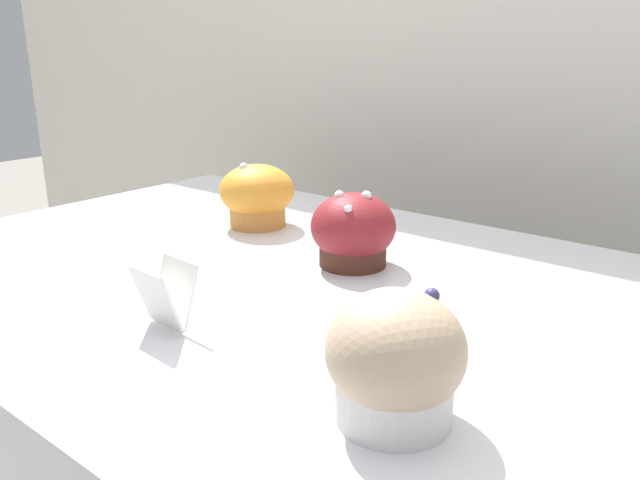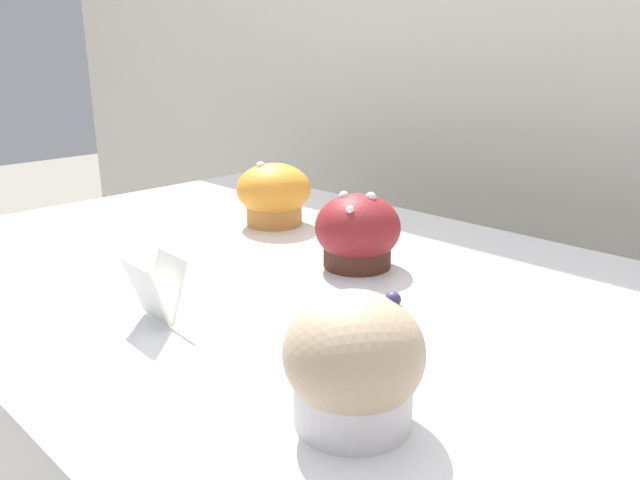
% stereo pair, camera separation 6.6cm
% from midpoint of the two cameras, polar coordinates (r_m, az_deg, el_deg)
% --- Properties ---
extents(wall_back, '(3.20, 0.10, 1.80)m').
position_cam_midpoint_polar(wall_back, '(1.17, 21.75, 4.59)').
color(wall_back, beige).
rests_on(wall_back, ground).
extents(muffin_front_center, '(0.10, 0.10, 0.09)m').
position_cam_midpoint_polar(muffin_front_center, '(0.70, 6.13, 0.64)').
color(muffin_front_center, '#48251A').
rests_on(muffin_front_center, display_counter).
extents(muffin_back_left, '(0.09, 0.09, 0.09)m').
position_cam_midpoint_polar(muffin_back_left, '(0.42, 7.70, -11.25)').
color(muffin_back_left, silver).
rests_on(muffin_back_left, display_counter).
extents(muffin_back_right, '(0.10, 0.10, 0.09)m').
position_cam_midpoint_polar(muffin_back_right, '(0.87, -2.09, 4.20)').
color(muffin_back_right, '#CD823C').
rests_on(muffin_back_right, display_counter).
extents(price_card, '(0.05, 0.04, 0.06)m').
position_cam_midpoint_polar(price_card, '(0.57, -11.61, -4.45)').
color(price_card, white).
rests_on(price_card, display_counter).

